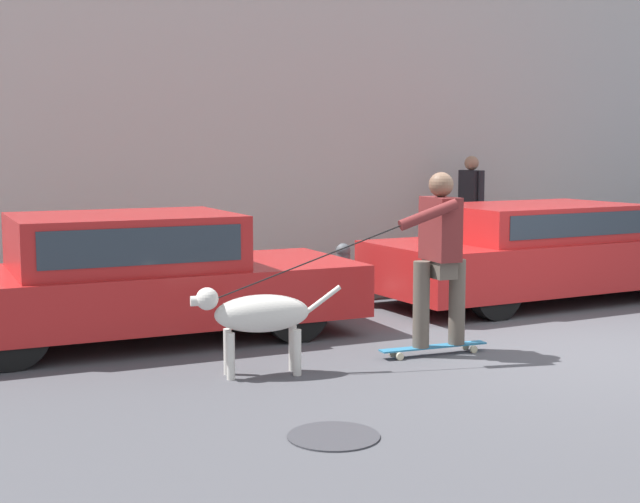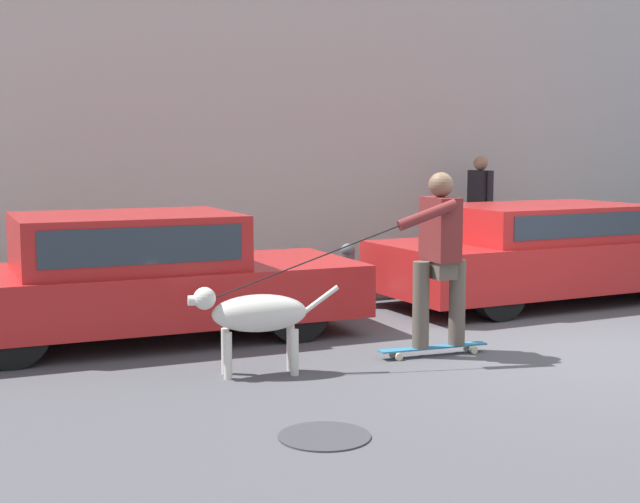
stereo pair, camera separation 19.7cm
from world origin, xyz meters
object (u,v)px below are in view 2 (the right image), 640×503
at_px(dog, 256,315).
at_px(pedestrian_with_bag, 479,204).
at_px(parked_car_0, 139,278).
at_px(parked_car_1, 550,253).
at_px(skateboarder, 439,252).
at_px(fire_hydrant, 348,274).

bearing_deg(dog, pedestrian_with_bag, -127.98).
height_order(parked_car_0, parked_car_1, parked_car_0).
height_order(parked_car_0, skateboarder, skateboarder).
bearing_deg(parked_car_1, pedestrian_with_bag, 71.72).
bearing_deg(parked_car_1, skateboarder, -147.69).
distance_m(parked_car_1, fire_hydrant, 2.60).
bearing_deg(skateboarder, fire_hydrant, -93.72).
xyz_separation_m(parked_car_0, parked_car_1, (5.22, -0.00, -0.01)).
xyz_separation_m(parked_car_0, fire_hydrant, (2.72, 0.70, -0.21)).
relative_size(parked_car_0, skateboarder, 1.62).
distance_m(parked_car_1, dog, 5.04).
bearing_deg(parked_car_0, dog, -72.20).
xyz_separation_m(parked_car_0, skateboarder, (2.32, -1.91, 0.35)).
relative_size(dog, skateboarder, 0.47).
relative_size(pedestrian_with_bag, fire_hydrant, 2.17).
height_order(dog, pedestrian_with_bag, pedestrian_with_bag).
distance_m(parked_car_1, skateboarder, 3.48).
bearing_deg(fire_hydrant, pedestrian_with_bag, 30.83).
bearing_deg(dog, skateboarder, -168.97).
relative_size(skateboarder, fire_hydrant, 3.50).
height_order(parked_car_1, fire_hydrant, parked_car_1).
distance_m(parked_car_0, dog, 1.94).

